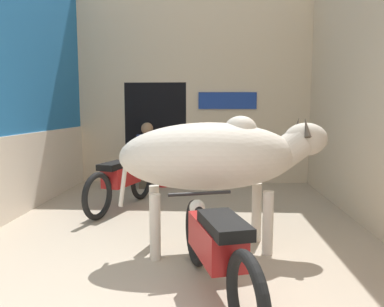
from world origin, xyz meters
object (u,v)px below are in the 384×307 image
Objects in this scene: motorcycle_near at (216,246)px; plastic_stool at (163,175)px; cow at (217,156)px; shopkeeper_seated at (147,153)px; motorcycle_far at (122,180)px.

motorcycle_near is 4.35m from plastic_stool.
motorcycle_near is (-0.02, -1.04, -0.58)m from cow.
plastic_stool is (0.28, 0.07, -0.43)m from shopkeeper_seated.
shopkeeper_seated is at bearing -166.60° from plastic_stool.
plastic_stool is (-0.98, 4.24, -0.19)m from motorcycle_near.
cow is at bearing -67.61° from shopkeeper_seated.
motorcycle_near is at bearing -76.95° from plastic_stool.
shopkeeper_seated reaches higher than motorcycle_far.
motorcycle_far is 1.57m from shopkeeper_seated.
cow is 1.19m from motorcycle_near.
plastic_stool is (0.40, 1.61, -0.20)m from motorcycle_far.
shopkeeper_seated is (-1.26, 4.17, 0.24)m from motorcycle_near.
motorcycle_far is at bearing 131.71° from cow.
shopkeeper_seated is 0.52m from plastic_stool.
cow is 3.43m from plastic_stool.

